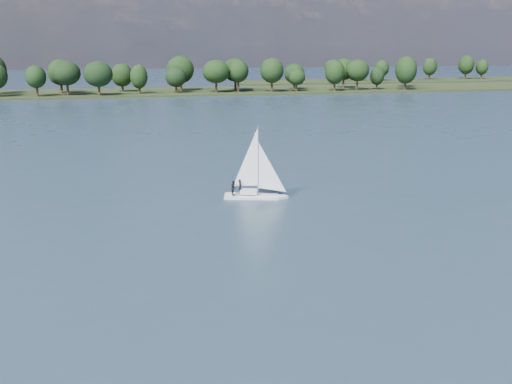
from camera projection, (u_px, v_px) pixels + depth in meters
ground at (151, 135)px, 126.01m from camera, size 700.00×700.00×0.00m
far_shore at (139, 93)px, 231.83m from camera, size 660.00×40.00×1.50m
far_shore_back at (436, 81)px, 310.66m from camera, size 220.00×30.00×1.40m
sailboat at (252, 177)px, 73.57m from camera, size 7.81×4.01×9.91m
treeline at (134, 74)px, 225.59m from camera, size 562.84×73.71×16.91m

